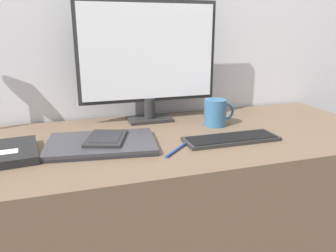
{
  "coord_description": "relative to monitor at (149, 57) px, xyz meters",
  "views": [
    {
      "loc": [
        -0.35,
        -0.82,
        1.11
      ],
      "look_at": [
        -0.04,
        0.14,
        0.81
      ],
      "focal_mm": 35.0,
      "sensor_mm": 36.0,
      "label": 1
    }
  ],
  "objects": [
    {
      "name": "coffee_mug",
      "position": [
        0.23,
        -0.15,
        -0.2
      ],
      "size": [
        0.12,
        0.09,
        0.1
      ],
      "color": "#336089",
      "rests_on": "desk"
    },
    {
      "name": "wall_back",
      "position": [
        0.03,
        0.14,
        0.19
      ],
      "size": [
        3.6,
        0.05,
        2.4
      ],
      "color": "silver",
      "rests_on": "ground_plane"
    },
    {
      "name": "keyboard",
      "position": [
        0.2,
        -0.33,
        -0.25
      ],
      "size": [
        0.32,
        0.11,
        0.01
      ],
      "color": "#282828",
      "rests_on": "desk"
    },
    {
      "name": "ereader",
      "position": [
        -0.21,
        -0.25,
        -0.23
      ],
      "size": [
        0.16,
        0.19,
        0.01
      ],
      "color": "black",
      "rests_on": "laptop"
    },
    {
      "name": "pen",
      "position": [
        -0.01,
        -0.36,
        -0.25
      ],
      "size": [
        0.11,
        0.11,
        0.01
      ],
      "color": "navy",
      "rests_on": "desk"
    },
    {
      "name": "laptop",
      "position": [
        -0.22,
        -0.26,
        -0.25
      ],
      "size": [
        0.37,
        0.27,
        0.02
      ],
      "color": "#232328",
      "rests_on": "desk"
    },
    {
      "name": "desk",
      "position": [
        0.03,
        -0.22,
        -0.63
      ],
      "size": [
        1.58,
        0.64,
        0.75
      ],
      "color": "brown",
      "rests_on": "ground_plane"
    },
    {
      "name": "monitor",
      "position": [
        0.0,
        0.0,
        0.0
      ],
      "size": [
        0.55,
        0.11,
        0.47
      ],
      "color": "#262626",
      "rests_on": "desk"
    }
  ]
}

